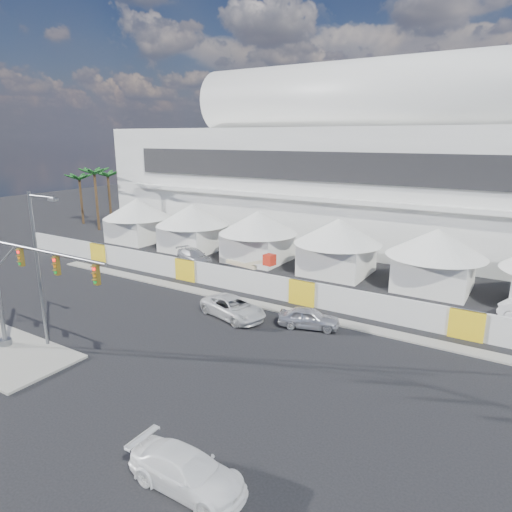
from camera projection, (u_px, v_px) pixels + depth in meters
The scene contains 14 objects.
ground at pixel (106, 358), 27.54m from camera, with size 160.00×160.00×0.00m, color black.
median_island at pixel (1, 352), 28.13m from camera, with size 10.00×5.00×0.15m, color gray.
far_curb at pixel (496, 357), 27.54m from camera, with size 80.00×1.20×0.12m, color gray.
stadium at pixel (425, 167), 54.73m from camera, with size 80.00×24.80×21.98m.
tent_row at pixel (296, 237), 46.17m from camera, with size 53.40×8.40×5.40m.
hoarding_fence at pixel (302, 293), 36.11m from camera, with size 70.00×0.25×2.00m, color silver.
palm_cluster at pixel (108, 179), 67.12m from camera, with size 10.60×10.60×8.55m.
sedan_silver at pixel (309, 318), 31.80m from camera, with size 4.24×1.71×1.44m, color silver.
pickup_curb at pixel (233, 308), 33.60m from camera, with size 5.45×2.51×1.51m, color silver.
pickup_near at pixel (187, 471), 17.26m from camera, with size 4.90×1.99×1.42m, color white.
lot_car_c at pixel (194, 256), 48.06m from camera, with size 5.03×2.05×1.46m, color silver.
traffic_mast at pixel (16, 285), 26.78m from camera, with size 10.60×0.76×7.82m.
streetlight_median at pixel (40, 260), 27.61m from camera, with size 2.69×0.27×9.72m.
boom_lift at pixel (238, 273), 41.61m from camera, with size 6.67×1.99×3.32m.
Camera 1 is at (20.96, -16.46, 12.99)m, focal length 32.00 mm.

